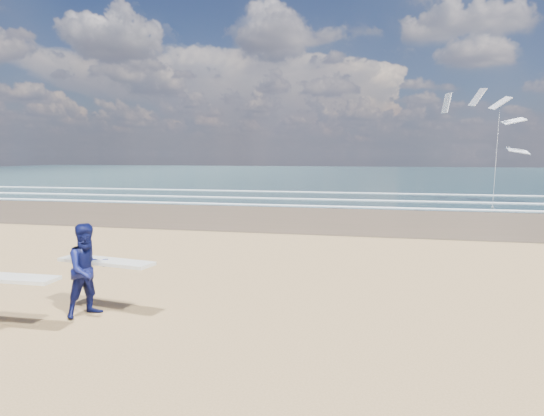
# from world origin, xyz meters

# --- Properties ---
(ocean) EXTENTS (220.00, 100.00, 0.02)m
(ocean) POSITION_xyz_m (20.00, 72.00, 0.01)
(ocean) COLOR #193037
(ocean) RESTS_ON ground
(surfer_far) EXTENTS (2.26, 1.38, 1.93)m
(surfer_far) POSITION_xyz_m (1.62, 1.08, 0.97)
(surfer_far) COLOR #0C1146
(surfer_far) RESTS_ON ground
(kite_1) EXTENTS (6.88, 4.86, 8.13)m
(kite_1) POSITION_xyz_m (14.99, 27.33, 4.83)
(kite_1) COLOR slate
(kite_1) RESTS_ON ground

